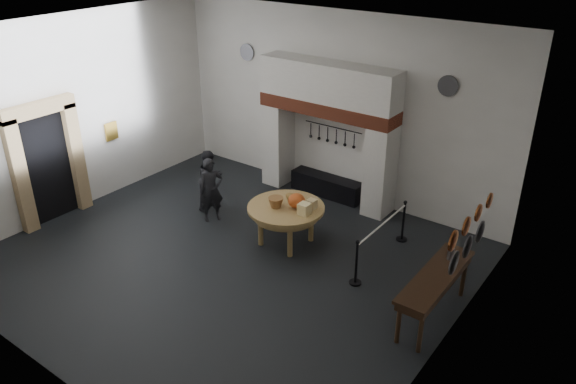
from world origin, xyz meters
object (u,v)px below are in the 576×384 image
Objects in this scene: side_table at (436,276)px; barrier_post_far at (403,222)px; work_table at (286,208)px; visitor_near at (211,190)px; barrier_post_near at (356,263)px; iron_range at (327,186)px; visitor_far at (211,180)px.

side_table and barrier_post_far have the same top height.
visitor_near reaches higher than work_table.
side_table and barrier_post_near have the same top height.
visitor_near is at bearing -175.06° from work_table.
iron_range is at bearing 2.90° from visitor_near.
visitor_far reaches higher than barrier_post_near.
barrier_post_far is at bearing -71.06° from visitor_far.
visitor_near is at bearing 176.34° from barrier_post_near.
side_table is 2.44× the size of barrier_post_near.
barrier_post_far is at bearing -34.71° from visitor_near.
visitor_near is at bearing -156.16° from barrier_post_far.
iron_range is 5.12m from side_table.
iron_range is 2.11× the size of barrier_post_far.
side_table is (3.55, -0.53, 0.03)m from work_table.
iron_range is 1.17× the size of work_table.
barrier_post_near is (1.97, -0.42, -0.39)m from work_table.
visitor_near reaches higher than barrier_post_near.
barrier_post_near is at bearing -12.18° from work_table.
visitor_far is (-2.39, 0.23, -0.10)m from work_table.
visitor_near is 1.67× the size of barrier_post_far.
visitor_near is at bearing -118.55° from iron_range.
iron_range is 2.60m from work_table.
barrier_post_near is at bearing 176.32° from side_table.
visitor_far is at bearing 171.47° from barrier_post_near.
side_table is at bearing -8.44° from work_table.
visitor_far is 5.99m from side_table.
work_table is 1.99m from visitor_near.
barrier_post_far is at bearing -19.54° from iron_range.
work_table is at bearing -53.61° from visitor_near.
visitor_far is at bearing -162.81° from barrier_post_far.
visitor_far is (-0.40, 0.40, -0.01)m from visitor_near.
visitor_near is 3.97m from barrier_post_near.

